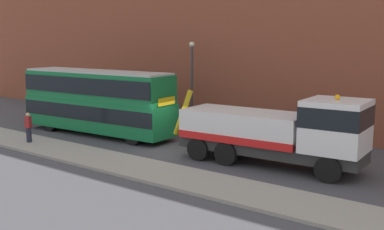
# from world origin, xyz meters

# --- Properties ---
(ground_plane) EXTENTS (120.00, 120.00, 0.00)m
(ground_plane) POSITION_xyz_m (0.00, 0.00, 0.00)
(ground_plane) COLOR #424247
(near_kerb) EXTENTS (60.00, 2.80, 0.15)m
(near_kerb) POSITION_xyz_m (0.00, -4.20, 0.07)
(near_kerb) COLOR gray
(near_kerb) RESTS_ON ground_plane
(building_facade) EXTENTS (60.00, 1.50, 16.00)m
(building_facade) POSITION_xyz_m (0.00, 7.57, 8.07)
(building_facade) COLOR brown
(building_facade) RESTS_ON ground_plane
(recovery_tow_truck) EXTENTS (10.21, 3.15, 3.67)m
(recovery_tow_truck) POSITION_xyz_m (6.07, 0.18, 1.76)
(recovery_tow_truck) COLOR #2D2D2D
(recovery_tow_truck) RESTS_ON ground_plane
(double_decker_bus) EXTENTS (11.15, 3.19, 4.06)m
(double_decker_bus) POSITION_xyz_m (-6.59, 0.16, 2.23)
(double_decker_bus) COLOR #146B38
(double_decker_bus) RESTS_ON ground_plane
(pedestrian_onlooker) EXTENTS (0.43, 0.48, 1.71)m
(pedestrian_onlooker) POSITION_xyz_m (-7.49, -4.24, 0.99)
(pedestrian_onlooker) COLOR #232333
(pedestrian_onlooker) RESTS_ON near_kerb
(street_lamp) EXTENTS (0.36, 0.36, 5.83)m
(street_lamp) POSITION_xyz_m (-3.01, 5.38, 3.47)
(street_lamp) COLOR #38383D
(street_lamp) RESTS_ON ground_plane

